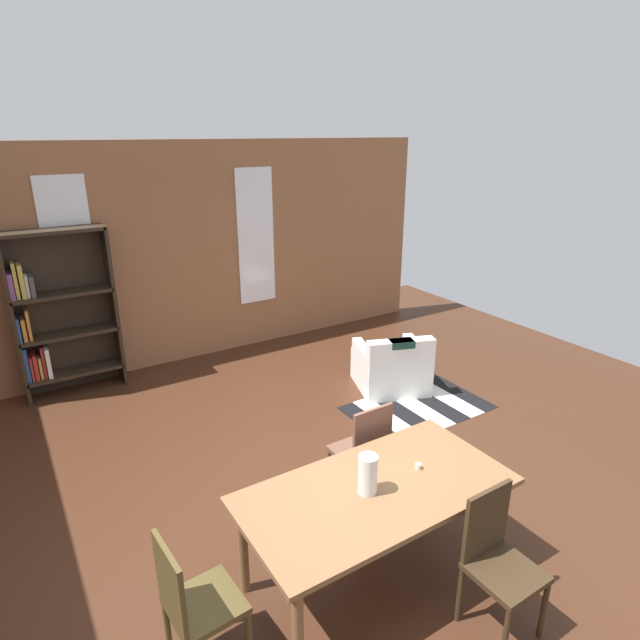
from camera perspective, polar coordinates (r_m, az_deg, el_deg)
ground_plane at (r=4.56m, az=2.50°, el=-21.85°), size 10.36×10.36×0.00m
back_wall_brick at (r=7.27m, az=-15.82°, el=6.64°), size 7.91×0.12×2.93m
window_pane_0 at (r=6.94m, az=-25.34°, el=6.12°), size 0.55×0.02×1.90m
window_pane_1 at (r=7.60m, az=-6.96°, el=8.91°), size 0.55×0.02×1.90m
dining_table at (r=3.81m, az=6.06°, el=-18.56°), size 1.87×0.94×0.75m
vase_on_table at (r=3.63m, az=5.19°, el=-16.28°), size 0.13×0.13×0.28m
tealight_candle_0 at (r=3.82m, az=5.53°, el=-16.49°), size 0.04×0.04×0.04m
tealight_candle_1 at (r=3.96m, az=10.57°, el=-15.28°), size 0.04×0.04×0.04m
dining_chair_far_right at (r=4.56m, az=4.74°, el=-13.77°), size 0.40×0.40×0.95m
dining_chair_near_right at (r=3.78m, az=18.59°, el=-23.13°), size 0.40×0.40×0.95m
dining_chair_head_left at (r=3.46m, az=-13.63°, el=-27.51°), size 0.43×0.43×0.95m
bookshelf_tall at (r=6.90m, az=-26.55°, el=0.50°), size 1.12×0.32×1.99m
armchair_white at (r=6.57m, az=7.76°, el=-5.12°), size 1.03×1.03×0.75m
striped_rug at (r=6.30m, az=10.50°, el=-9.26°), size 1.60×1.00×0.01m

